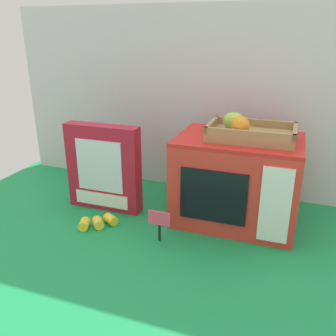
{
  "coord_description": "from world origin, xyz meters",
  "views": [
    {
      "loc": [
        0.31,
        -1.06,
        0.6
      ],
      "look_at": [
        -0.07,
        0.01,
        0.17
      ],
      "focal_mm": 38.32,
      "sensor_mm": 36.0,
      "label": 1
    }
  ],
  "objects_px": {
    "cookie_set_box": "(104,168)",
    "loose_toy_banana": "(98,222)",
    "price_sign": "(159,221)",
    "food_groups_crate": "(247,131)",
    "toy_microwave": "(237,180)"
  },
  "relations": [
    {
      "from": "food_groups_crate",
      "to": "cookie_set_box",
      "type": "relative_size",
      "value": 0.86
    },
    {
      "from": "toy_microwave",
      "to": "cookie_set_box",
      "type": "distance_m",
      "value": 0.46
    },
    {
      "from": "toy_microwave",
      "to": "loose_toy_banana",
      "type": "xyz_separation_m",
      "value": [
        -0.41,
        -0.2,
        -0.13
      ]
    },
    {
      "from": "loose_toy_banana",
      "to": "cookie_set_box",
      "type": "bearing_deg",
      "value": 108.05
    },
    {
      "from": "cookie_set_box",
      "to": "loose_toy_banana",
      "type": "relative_size",
      "value": 2.65
    },
    {
      "from": "cookie_set_box",
      "to": "price_sign",
      "type": "height_order",
      "value": "cookie_set_box"
    },
    {
      "from": "price_sign",
      "to": "loose_toy_banana",
      "type": "height_order",
      "value": "price_sign"
    },
    {
      "from": "price_sign",
      "to": "loose_toy_banana",
      "type": "bearing_deg",
      "value": 177.1
    },
    {
      "from": "price_sign",
      "to": "loose_toy_banana",
      "type": "distance_m",
      "value": 0.23
    },
    {
      "from": "food_groups_crate",
      "to": "loose_toy_banana",
      "type": "relative_size",
      "value": 2.27
    },
    {
      "from": "toy_microwave",
      "to": "loose_toy_banana",
      "type": "distance_m",
      "value": 0.48
    },
    {
      "from": "loose_toy_banana",
      "to": "toy_microwave",
      "type": "bearing_deg",
      "value": 26.25
    },
    {
      "from": "food_groups_crate",
      "to": "cookie_set_box",
      "type": "distance_m",
      "value": 0.51
    },
    {
      "from": "cookie_set_box",
      "to": "price_sign",
      "type": "bearing_deg",
      "value": -28.77
    },
    {
      "from": "cookie_set_box",
      "to": "food_groups_crate",
      "type": "bearing_deg",
      "value": 6.99
    }
  ]
}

